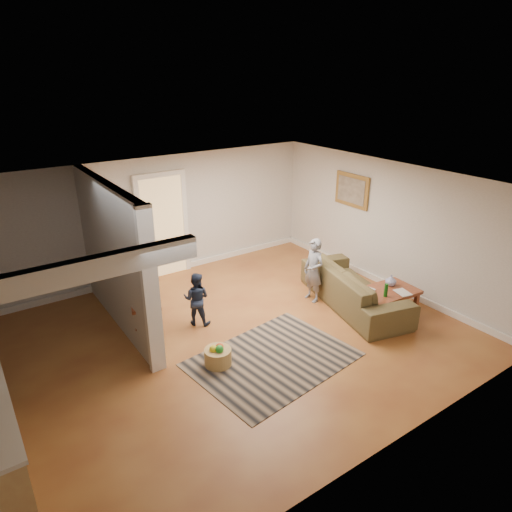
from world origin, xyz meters
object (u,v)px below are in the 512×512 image
Objects in this scene: tv_console at (145,297)px; toddler at (198,323)px; speaker_left at (156,321)px; child at (312,299)px; coffee_table at (385,296)px; toy_basket at (218,356)px; speaker_right at (107,268)px; sofa at (353,304)px.

tv_console is 1.32× the size of toddler.
speaker_left reaches higher than tv_console.
child reaches higher than toddler.
child is at bearing 121.42° from coffee_table.
coffee_table reaches higher than toy_basket.
speaker_left is at bearing -84.32° from speaker_right.
toy_basket is 2.64m from child.
speaker_right is (-0.06, 1.77, -0.12)m from tv_console.
speaker_right is (-3.79, 3.56, 0.19)m from coffee_table.
sofa reaches higher than toy_basket.
speaker_left is 1.09× the size of toddler.
sofa is at bearing 3.87° from toy_basket.
tv_console reaches higher than toy_basket.
child is (3.10, -2.43, -0.55)m from speaker_right.
toddler is (0.83, -0.19, -0.67)m from tv_console.
speaker_right is at bearing 100.23° from toy_basket.
tv_console is at bearing 84.64° from sofa.
child reaches higher than toy_basket.
toddler is (-2.21, 0.46, 0.00)m from child.
sofa is 6.13× the size of toy_basket.
coffee_table reaches higher than child.
toddler reaches higher than sofa.
coffee_table is 5.20m from speaker_right.
toy_basket is at bearing 107.65° from sofa.
sofa is 2.62× the size of toddler.
speaker_left reaches higher than coffee_table.
toy_basket is (-3.21, 0.36, -0.21)m from coffee_table.
coffee_table is 3.33m from toddler.
tv_console is at bearing 61.93° from speaker_left.
child is (-0.50, 0.57, 0.00)m from sofa.
toy_basket is at bearing -53.76° from tv_console.
tv_console reaches higher than toddler.
speaker_right reaches higher than child.
sofa is 2.26× the size of speaker_right.
toy_basket is (0.58, -3.21, -0.40)m from speaker_right.
child is (-0.69, 1.13, -0.36)m from coffee_table.
tv_console is 1.14× the size of speaker_right.
sofa is 2.40× the size of speaker_left.
tv_console is 1.78m from speaker_right.
coffee_table is at bearing -6.33° from toy_basket.
toddler is at bearing 82.87° from sofa.
toddler reaches higher than toy_basket.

